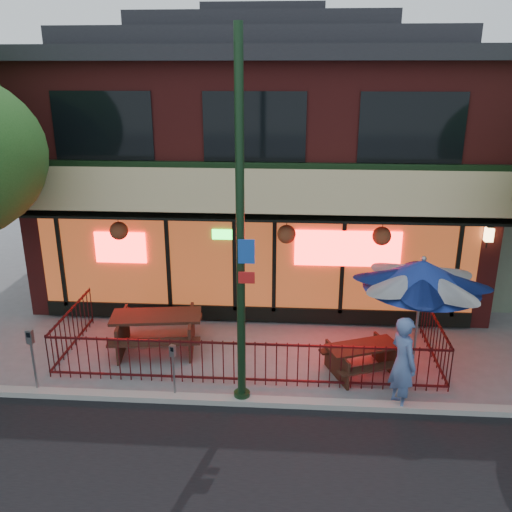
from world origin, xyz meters
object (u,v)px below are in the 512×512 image
(street_light, at_px, (241,251))
(patio_umbrella, at_px, (422,274))
(parking_meter_near, at_px, (173,363))
(parking_meter_far, at_px, (32,351))
(picnic_table_right, at_px, (362,355))
(pedestrian, at_px, (403,363))
(picnic_table_left, at_px, (157,327))

(street_light, distance_m, patio_umbrella, 3.91)
(parking_meter_near, xyz_separation_m, parking_meter_far, (-2.85, -0.00, 0.16))
(picnic_table_right, xyz_separation_m, pedestrian, (0.60, -1.18, 0.52))
(picnic_table_right, height_order, parking_meter_far, parking_meter_far)
(pedestrian, bearing_deg, patio_umbrella, -45.75)
(street_light, bearing_deg, parking_meter_near, 179.89)
(picnic_table_left, xyz_separation_m, picnic_table_right, (4.68, -0.75, -0.15))
(patio_umbrella, bearing_deg, picnic_table_right, -177.42)
(picnic_table_left, xyz_separation_m, parking_meter_far, (-2.02, -1.98, 0.38))
(patio_umbrella, distance_m, parking_meter_near, 5.33)
(picnic_table_right, relative_size, patio_umbrella, 0.69)
(parking_meter_far, bearing_deg, parking_meter_near, 0.00)
(picnic_table_left, xyz_separation_m, patio_umbrella, (5.78, -0.70, 1.73))
(street_light, relative_size, parking_meter_far, 4.94)
(pedestrian, distance_m, parking_meter_near, 4.46)
(street_light, height_order, pedestrian, street_light)
(picnic_table_left, relative_size, picnic_table_right, 1.21)
(parking_meter_far, bearing_deg, picnic_table_right, 10.43)
(patio_umbrella, bearing_deg, pedestrian, -112.11)
(picnic_table_left, bearing_deg, parking_meter_far, -135.53)
(patio_umbrella, xyz_separation_m, pedestrian, (-0.50, -1.23, -1.35))
(picnic_table_right, distance_m, pedestrian, 1.42)
(picnic_table_left, bearing_deg, parking_meter_near, -67.39)
(picnic_table_right, height_order, parking_meter_near, parking_meter_near)
(street_light, distance_m, pedestrian, 3.80)
(pedestrian, bearing_deg, parking_meter_near, 67.01)
(patio_umbrella, relative_size, parking_meter_far, 1.90)
(picnic_table_left, distance_m, picnic_table_right, 4.74)
(street_light, xyz_separation_m, pedestrian, (3.10, 0.05, -2.20))
(picnic_table_right, bearing_deg, patio_umbrella, 2.58)
(picnic_table_left, relative_size, pedestrian, 1.18)
(parking_meter_near, bearing_deg, street_light, -0.11)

